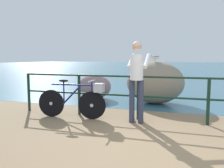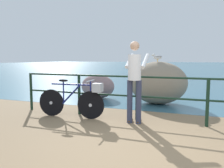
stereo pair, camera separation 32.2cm
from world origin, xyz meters
name	(u,v)px [view 1 (the left image)]	position (x,y,z in m)	size (l,w,h in m)	color
ground_plane	(182,74)	(0.00, 20.00, -0.05)	(120.00, 120.00, 0.10)	#846B4C
sea_surface	(184,65)	(0.00, 47.71, 0.00)	(120.00, 90.00, 0.01)	#38667A
promenade_railing	(172,94)	(0.00, 1.77, 0.64)	(7.59, 0.07, 1.02)	black
bicycle	(77,99)	(-2.15, 1.43, 0.46)	(1.70, 0.48, 0.92)	black
person_at_railing	(137,78)	(-0.74, 1.49, 0.99)	(0.44, 0.64, 1.78)	#333851
breakwater_boulder_main	(155,83)	(-0.63, 3.87, 0.66)	(1.80, 1.43, 1.32)	gray
breakwater_boulder_left	(94,86)	(-2.80, 4.12, 0.43)	(1.23, 0.86, 0.85)	gray
seagull	(155,57)	(-0.65, 3.82, 1.46)	(0.34, 0.21, 0.23)	gold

